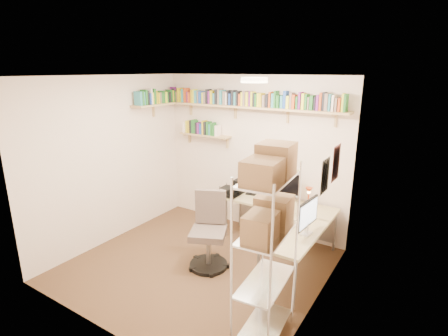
{
  "coord_description": "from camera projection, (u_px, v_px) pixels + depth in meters",
  "views": [
    {
      "loc": [
        2.58,
        -3.37,
        2.57
      ],
      "look_at": [
        0.08,
        0.55,
        1.26
      ],
      "focal_mm": 28.0,
      "sensor_mm": 36.0,
      "label": 1
    }
  ],
  "objects": [
    {
      "name": "ground",
      "position": [
        198.0,
        265.0,
        4.77
      ],
      "size": [
        3.2,
        3.2,
        0.0
      ],
      "primitive_type": "plane",
      "color": "#4F3A22",
      "rests_on": "ground"
    },
    {
      "name": "corner_desk",
      "position": [
        276.0,
        209.0,
        5.02
      ],
      "size": [
        1.74,
        1.66,
        1.13
      ],
      "color": "#CDBA85",
      "rests_on": "ground"
    },
    {
      "name": "wall_shelves",
      "position": [
        223.0,
        106.0,
        5.48
      ],
      "size": [
        3.12,
        1.09,
        0.8
      ],
      "color": "tan",
      "rests_on": "ground"
    },
    {
      "name": "wire_rack",
      "position": [
        269.0,
        205.0,
        3.09
      ],
      "size": [
        0.44,
        0.79,
        1.95
      ],
      "rotation": [
        0.0,
        0.0,
        0.09
      ],
      "color": "silver",
      "rests_on": "ground"
    },
    {
      "name": "room_shell",
      "position": [
        195.0,
        155.0,
        4.34
      ],
      "size": [
        3.24,
        3.04,
        2.52
      ],
      "color": "beige",
      "rests_on": "ground"
    },
    {
      "name": "office_chair",
      "position": [
        209.0,
        236.0,
        4.67
      ],
      "size": [
        0.6,
        0.61,
        1.03
      ],
      "rotation": [
        0.0,
        0.0,
        0.43
      ],
      "color": "black",
      "rests_on": "ground"
    }
  ]
}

